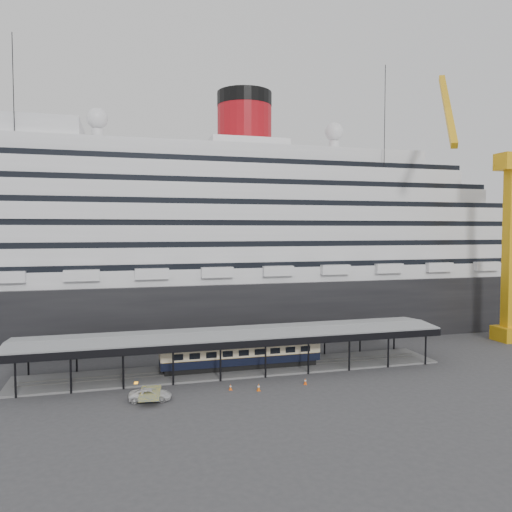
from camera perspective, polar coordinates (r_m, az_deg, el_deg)
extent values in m
plane|color=#363639|center=(63.18, -1.26, -14.13)|extent=(200.00, 200.00, 0.00)
cube|color=black|center=(92.75, -6.13, -5.45)|extent=(130.00, 30.00, 10.00)
cylinder|color=#A10D14|center=(95.24, -1.33, 14.38)|extent=(10.00, 10.00, 9.00)
cylinder|color=black|center=(96.41, -1.33, 17.44)|extent=(10.10, 10.10, 2.50)
sphere|color=silver|center=(92.60, -17.69, 14.76)|extent=(3.60, 3.60, 3.60)
sphere|color=silver|center=(101.12, 8.91, 13.85)|extent=(3.60, 3.60, 3.60)
cube|color=slate|center=(67.81, -2.32, -12.82)|extent=(56.00, 8.00, 0.24)
cube|color=slate|center=(67.09, -2.17, -12.86)|extent=(54.00, 0.08, 0.10)
cube|color=slate|center=(68.44, -2.46, -12.54)|extent=(54.00, 0.08, 0.10)
cube|color=black|center=(62.49, -1.37, -10.10)|extent=(56.00, 0.18, 0.90)
cube|color=black|center=(71.06, -3.16, -8.50)|extent=(56.00, 0.18, 0.90)
cube|color=slate|center=(66.61, -2.33, -8.63)|extent=(56.00, 9.00, 0.24)
cylinder|color=black|center=(81.75, -25.74, 6.21)|extent=(0.12, 0.12, 47.21)
cube|color=gold|center=(94.55, 26.83, -7.93)|extent=(4.00, 4.00, 2.40)
cube|color=gold|center=(92.99, 27.04, 0.70)|extent=(1.80, 1.80, 26.00)
cube|color=gold|center=(93.61, 27.25, 9.54)|extent=(5.00, 3.20, 2.80)
cube|color=gold|center=(93.57, 21.03, 15.52)|extent=(11.42, 18.78, 16.80)
cylinder|color=black|center=(90.88, 14.38, 6.06)|extent=(0.12, 0.12, 47.21)
imported|color=silver|center=(57.60, -11.99, -15.24)|extent=(4.82, 2.69, 1.28)
cube|color=black|center=(67.85, -1.69, -12.41)|extent=(20.40, 2.37, 0.68)
cube|color=black|center=(67.62, -1.69, -11.69)|extent=(21.38, 2.76, 1.07)
cube|color=beige|center=(67.34, -1.69, -10.74)|extent=(21.38, 2.80, 1.26)
cube|color=black|center=(67.15, -1.69, -10.05)|extent=(21.38, 2.76, 0.39)
cube|color=#FA5C0D|center=(60.07, -2.93, -15.03)|extent=(0.41, 0.41, 0.03)
cone|color=#FA5C0D|center=(59.96, -2.93, -14.71)|extent=(0.35, 0.35, 0.70)
cylinder|color=white|center=(59.94, -2.93, -14.65)|extent=(0.22, 0.22, 0.14)
cube|color=orange|center=(59.71, 0.30, -15.14)|extent=(0.45, 0.45, 0.03)
cone|color=orange|center=(59.58, 0.30, -14.76)|extent=(0.38, 0.38, 0.82)
cylinder|color=white|center=(59.56, 0.30, -14.68)|extent=(0.26, 0.26, 0.16)
cube|color=#F4540D|center=(62.27, 5.66, -14.39)|extent=(0.54, 0.54, 0.03)
cone|color=#F4540D|center=(62.16, 5.66, -14.04)|extent=(0.45, 0.45, 0.76)
cylinder|color=white|center=(62.13, 5.66, -13.98)|extent=(0.24, 0.24, 0.15)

